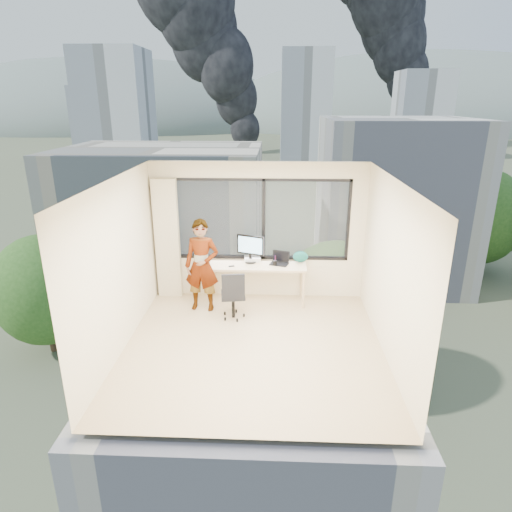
# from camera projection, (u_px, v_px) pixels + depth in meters

# --- Properties ---
(floor) EXTENTS (4.00, 4.00, 0.01)m
(floor) POSITION_uv_depth(u_px,v_px,m) (253.00, 347.00, 6.90)
(floor) COLOR tan
(floor) RESTS_ON ground
(ceiling) EXTENTS (4.00, 4.00, 0.01)m
(ceiling) POSITION_uv_depth(u_px,v_px,m) (253.00, 180.00, 6.03)
(ceiling) COLOR white
(ceiling) RESTS_ON ground
(wall_front) EXTENTS (4.00, 0.01, 2.60)m
(wall_front) POSITION_uv_depth(u_px,v_px,m) (243.00, 339.00, 4.58)
(wall_front) COLOR beige
(wall_front) RESTS_ON ground
(wall_left) EXTENTS (0.01, 4.00, 2.60)m
(wall_left) POSITION_uv_depth(u_px,v_px,m) (118.00, 267.00, 6.55)
(wall_left) COLOR beige
(wall_left) RESTS_ON ground
(wall_right) EXTENTS (0.01, 4.00, 2.60)m
(wall_right) POSITION_uv_depth(u_px,v_px,m) (391.00, 271.00, 6.38)
(wall_right) COLOR beige
(wall_right) RESTS_ON ground
(window_wall) EXTENTS (3.30, 0.16, 1.55)m
(window_wall) POSITION_uv_depth(u_px,v_px,m) (261.00, 219.00, 8.27)
(window_wall) COLOR black
(window_wall) RESTS_ON ground
(curtain) EXTENTS (0.45, 0.14, 2.30)m
(curtain) POSITION_uv_depth(u_px,v_px,m) (167.00, 239.00, 8.36)
(curtain) COLOR beige
(curtain) RESTS_ON floor
(desk) EXTENTS (1.80, 0.60, 0.75)m
(desk) POSITION_uv_depth(u_px,v_px,m) (258.00, 283.00, 8.34)
(desk) COLOR tan
(desk) RESTS_ON floor
(chair) EXTENTS (0.52, 0.52, 0.91)m
(chair) POSITION_uv_depth(u_px,v_px,m) (233.00, 294.00, 7.69)
(chair) COLOR black
(chair) RESTS_ON floor
(person) EXTENTS (0.65, 0.45, 1.69)m
(person) POSITION_uv_depth(u_px,v_px,m) (202.00, 266.00, 7.89)
(person) COLOR #2D2D33
(person) RESTS_ON floor
(monitor) EXTENTS (0.54, 0.29, 0.54)m
(monitor) POSITION_uv_depth(u_px,v_px,m) (250.00, 249.00, 8.23)
(monitor) COLOR black
(monitor) RESTS_ON desk
(game_console) EXTENTS (0.33, 0.29, 0.07)m
(game_console) POSITION_uv_depth(u_px,v_px,m) (252.00, 259.00, 8.40)
(game_console) COLOR white
(game_console) RESTS_ON desk
(laptop) EXTENTS (0.41, 0.43, 0.21)m
(laptop) POSITION_uv_depth(u_px,v_px,m) (279.00, 259.00, 8.19)
(laptop) COLOR black
(laptop) RESTS_ON desk
(cellphone) EXTENTS (0.12, 0.08, 0.01)m
(cellphone) POSITION_uv_depth(u_px,v_px,m) (231.00, 266.00, 8.12)
(cellphone) COLOR black
(cellphone) RESTS_ON desk
(pen_cup) EXTENTS (0.08, 0.08, 0.09)m
(pen_cup) POSITION_uv_depth(u_px,v_px,m) (275.00, 263.00, 8.16)
(pen_cup) COLOR black
(pen_cup) RESTS_ON desk
(handbag) EXTENTS (0.30, 0.20, 0.21)m
(handbag) POSITION_uv_depth(u_px,v_px,m) (300.00, 257.00, 8.30)
(handbag) COLOR #0B4244
(handbag) RESTS_ON desk
(exterior_ground) EXTENTS (400.00, 400.00, 0.04)m
(exterior_ground) POSITION_uv_depth(u_px,v_px,m) (275.00, 166.00, 124.57)
(exterior_ground) COLOR #515B3D
(exterior_ground) RESTS_ON ground
(near_bldg_a) EXTENTS (16.00, 12.00, 14.00)m
(near_bldg_a) POSITION_uv_depth(u_px,v_px,m) (166.00, 231.00, 37.86)
(near_bldg_a) COLOR beige
(near_bldg_a) RESTS_ON exterior_ground
(near_bldg_b) EXTENTS (14.00, 13.00, 16.00)m
(near_bldg_b) POSITION_uv_depth(u_px,v_px,m) (392.00, 202.00, 44.18)
(near_bldg_b) COLOR white
(near_bldg_b) RESTS_ON exterior_ground
(far_tower_a) EXTENTS (14.00, 14.00, 28.00)m
(far_tower_a) POSITION_uv_depth(u_px,v_px,m) (117.00, 117.00, 97.81)
(far_tower_a) COLOR silver
(far_tower_a) RESTS_ON exterior_ground
(far_tower_b) EXTENTS (13.00, 13.00, 30.00)m
(far_tower_b) POSITION_uv_depth(u_px,v_px,m) (305.00, 110.00, 119.22)
(far_tower_b) COLOR silver
(far_tower_b) RESTS_ON exterior_ground
(far_tower_c) EXTENTS (15.00, 15.00, 26.00)m
(far_tower_c) POSITION_uv_depth(u_px,v_px,m) (420.00, 115.00, 137.17)
(far_tower_c) COLOR silver
(far_tower_c) RESTS_ON exterior_ground
(far_tower_d) EXTENTS (16.00, 14.00, 22.00)m
(far_tower_d) POSITION_uv_depth(u_px,v_px,m) (101.00, 120.00, 151.65)
(far_tower_d) COLOR silver
(far_tower_d) RESTS_ON exterior_ground
(hill_a) EXTENTS (288.00, 216.00, 90.00)m
(hill_a) POSITION_uv_depth(u_px,v_px,m) (109.00, 125.00, 317.90)
(hill_a) COLOR slate
(hill_a) RESTS_ON exterior_ground
(hill_b) EXTENTS (300.00, 220.00, 96.00)m
(hill_b) POSITION_uv_depth(u_px,v_px,m) (419.00, 126.00, 308.69)
(hill_b) COLOR slate
(hill_b) RESTS_ON exterior_ground
(tree_a) EXTENTS (7.00, 7.00, 8.00)m
(tree_a) POSITION_uv_depth(u_px,v_px,m) (46.00, 301.00, 31.63)
(tree_a) COLOR #29521B
(tree_a) RESTS_ON exterior_ground
(tree_b) EXTENTS (7.60, 7.60, 9.00)m
(tree_b) POSITION_uv_depth(u_px,v_px,m) (334.00, 329.00, 26.86)
(tree_b) COLOR #29521B
(tree_b) RESTS_ON exterior_ground
(tree_c) EXTENTS (8.40, 8.40, 10.00)m
(tree_c) POSITION_uv_depth(u_px,v_px,m) (480.00, 226.00, 46.65)
(tree_c) COLOR #29521B
(tree_c) RESTS_ON exterior_ground
(smoke_plume_b) EXTENTS (30.00, 18.00, 70.00)m
(smoke_plume_b) POSITION_uv_depth(u_px,v_px,m) (433.00, 29.00, 155.63)
(smoke_plume_b) COLOR black
(smoke_plume_b) RESTS_ON exterior_ground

